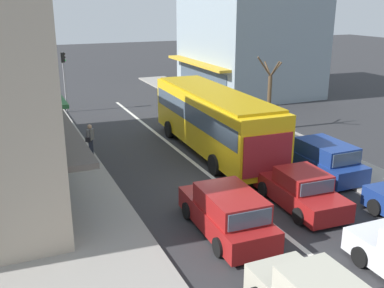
% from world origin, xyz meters
% --- Properties ---
extents(ground_plane, '(140.00, 140.00, 0.00)m').
position_xyz_m(ground_plane, '(0.00, 0.00, 0.00)').
color(ground_plane, '#2D2D30').
extents(lane_centre_line, '(0.20, 28.00, 0.01)m').
position_xyz_m(lane_centre_line, '(0.00, 4.00, 0.00)').
color(lane_centre_line, silver).
rests_on(lane_centre_line, ground).
extents(sidewalk_left, '(5.20, 44.00, 0.14)m').
position_xyz_m(sidewalk_left, '(-6.80, 6.00, 0.07)').
color(sidewalk_left, gray).
rests_on(sidewalk_left, ground).
extents(kerb_right, '(2.80, 44.00, 0.12)m').
position_xyz_m(kerb_right, '(6.20, 6.00, 0.06)').
color(kerb_right, gray).
rests_on(kerb_right, ground).
extents(building_right_far, '(9.59, 11.23, 9.32)m').
position_xyz_m(building_right_far, '(11.48, 17.89, 4.66)').
color(building_right_far, '#84939E').
rests_on(building_right_far, ground).
extents(city_bus, '(2.98, 10.93, 3.23)m').
position_xyz_m(city_bus, '(1.57, 4.11, 1.88)').
color(city_bus, yellow).
rests_on(city_bus, ground).
extents(sedan_behind_bus_mid, '(2.05, 4.28, 1.47)m').
position_xyz_m(sedan_behind_bus_mid, '(1.79, -3.08, 0.66)').
color(sedan_behind_bus_mid, maroon).
rests_on(sedan_behind_bus_mid, ground).
extents(wagon_behind_bus_near, '(2.04, 4.55, 1.58)m').
position_xyz_m(wagon_behind_bus_near, '(-1.74, -3.81, 0.75)').
color(wagon_behind_bus_near, maroon).
rests_on(wagon_behind_bus_near, ground).
extents(parked_wagon_kerb_second, '(1.96, 4.51, 1.58)m').
position_xyz_m(parked_wagon_kerb_second, '(4.69, -0.68, 0.75)').
color(parked_wagon_kerb_second, navy).
rests_on(parked_wagon_kerb_second, ground).
extents(parked_hatchback_kerb_third, '(1.88, 3.73, 1.54)m').
position_xyz_m(parked_hatchback_kerb_third, '(4.47, 4.67, 0.71)').
color(parked_hatchback_kerb_third, '#9EA3A8').
rests_on(parked_hatchback_kerb_third, ground).
extents(parked_sedan_kerb_rear, '(2.00, 4.25, 1.47)m').
position_xyz_m(parked_sedan_kerb_rear, '(4.67, 10.85, 0.66)').
color(parked_sedan_kerb_rear, '#9EA3A8').
rests_on(parked_sedan_kerb_rear, ground).
extents(traffic_light_downstreet, '(0.33, 0.24, 4.20)m').
position_xyz_m(traffic_light_downstreet, '(-4.03, 16.27, 2.85)').
color(traffic_light_downstreet, gray).
rests_on(traffic_light_downstreet, ground).
extents(street_tree_right, '(1.71, 1.61, 4.49)m').
position_xyz_m(street_tree_right, '(6.50, 6.58, 2.08)').
color(street_tree_right, brown).
rests_on(street_tree_right, ground).
extents(pedestrian_with_handbag_near, '(0.49, 0.61, 1.63)m').
position_xyz_m(pedestrian_with_handbag_near, '(-4.44, 5.59, 1.07)').
color(pedestrian_with_handbag_near, '#232838').
rests_on(pedestrian_with_handbag_near, sidewalk_left).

